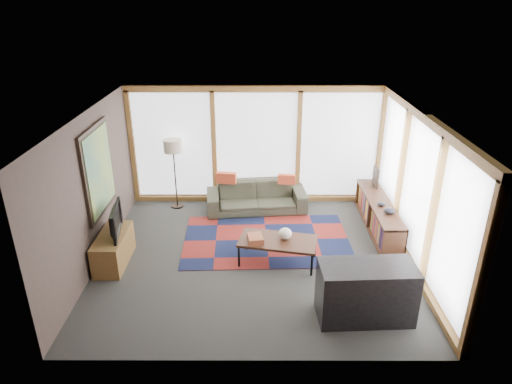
{
  "coord_description": "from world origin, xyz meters",
  "views": [
    {
      "loc": [
        0.02,
        -7.0,
        4.36
      ],
      "look_at": [
        0.0,
        0.4,
        1.1
      ],
      "focal_mm": 32.0,
      "sensor_mm": 36.0,
      "label": 1
    }
  ],
  "objects_px": {
    "sofa": "(256,197)",
    "bookshelf": "(378,215)",
    "bar_counter": "(366,292)",
    "tv_console": "(114,249)",
    "floor_lamp": "(175,174)",
    "coffee_table": "(278,251)",
    "television": "(112,221)"
  },
  "relations": [
    {
      "from": "floor_lamp",
      "to": "coffee_table",
      "type": "distance_m",
      "value": 3.15
    },
    {
      "from": "bar_counter",
      "to": "tv_console",
      "type": "bearing_deg",
      "value": 157.57
    },
    {
      "from": "television",
      "to": "bar_counter",
      "type": "bearing_deg",
      "value": -118.8
    },
    {
      "from": "coffee_table",
      "to": "bar_counter",
      "type": "xyz_separation_m",
      "value": [
        1.2,
        -1.46,
        0.21
      ]
    },
    {
      "from": "tv_console",
      "to": "bar_counter",
      "type": "bearing_deg",
      "value": -19.56
    },
    {
      "from": "bookshelf",
      "to": "tv_console",
      "type": "bearing_deg",
      "value": -165.4
    },
    {
      "from": "tv_console",
      "to": "bar_counter",
      "type": "height_order",
      "value": "bar_counter"
    },
    {
      "from": "bar_counter",
      "to": "sofa",
      "type": "bearing_deg",
      "value": 110.98
    },
    {
      "from": "bookshelf",
      "to": "floor_lamp",
      "type": "bearing_deg",
      "value": 166.38
    },
    {
      "from": "floor_lamp",
      "to": "tv_console",
      "type": "relative_size",
      "value": 1.4
    },
    {
      "from": "tv_console",
      "to": "television",
      "type": "xyz_separation_m",
      "value": [
        0.02,
        0.05,
        0.53
      ]
    },
    {
      "from": "tv_console",
      "to": "bar_counter",
      "type": "relative_size",
      "value": 0.82
    },
    {
      "from": "bookshelf",
      "to": "bar_counter",
      "type": "bearing_deg",
      "value": -107.51
    },
    {
      "from": "floor_lamp",
      "to": "television",
      "type": "relative_size",
      "value": 1.77
    },
    {
      "from": "coffee_table",
      "to": "bookshelf",
      "type": "xyz_separation_m",
      "value": [
        2.05,
        1.25,
        0.07
      ]
    },
    {
      "from": "floor_lamp",
      "to": "coffee_table",
      "type": "bearing_deg",
      "value": -46.78
    },
    {
      "from": "coffee_table",
      "to": "sofa",
      "type": "bearing_deg",
      "value": 100.15
    },
    {
      "from": "coffee_table",
      "to": "television",
      "type": "height_order",
      "value": "television"
    },
    {
      "from": "coffee_table",
      "to": "bar_counter",
      "type": "distance_m",
      "value": 1.9
    },
    {
      "from": "floor_lamp",
      "to": "coffee_table",
      "type": "height_order",
      "value": "floor_lamp"
    },
    {
      "from": "bookshelf",
      "to": "bar_counter",
      "type": "distance_m",
      "value": 2.85
    },
    {
      "from": "sofa",
      "to": "coffee_table",
      "type": "bearing_deg",
      "value": -85.77
    },
    {
      "from": "sofa",
      "to": "bookshelf",
      "type": "xyz_separation_m",
      "value": [
        2.43,
        -0.84,
        -0.02
      ]
    },
    {
      "from": "bookshelf",
      "to": "television",
      "type": "bearing_deg",
      "value": -165.86
    },
    {
      "from": "coffee_table",
      "to": "tv_console",
      "type": "distance_m",
      "value": 2.85
    },
    {
      "from": "sofa",
      "to": "tv_console",
      "type": "distance_m",
      "value": 3.25
    },
    {
      "from": "tv_console",
      "to": "floor_lamp",
      "type": "bearing_deg",
      "value": 72.44
    },
    {
      "from": "bookshelf",
      "to": "television",
      "type": "relative_size",
      "value": 2.69
    },
    {
      "from": "coffee_table",
      "to": "bar_counter",
      "type": "height_order",
      "value": "bar_counter"
    },
    {
      "from": "coffee_table",
      "to": "tv_console",
      "type": "xyz_separation_m",
      "value": [
        -2.85,
        -0.03,
        0.05
      ]
    },
    {
      "from": "sofa",
      "to": "bar_counter",
      "type": "distance_m",
      "value": 3.88
    },
    {
      "from": "sofa",
      "to": "bookshelf",
      "type": "distance_m",
      "value": 2.57
    }
  ]
}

